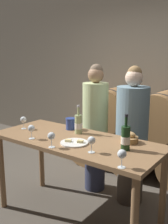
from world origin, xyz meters
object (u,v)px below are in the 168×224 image
at_px(person_left, 95,127).
at_px(person_right, 132,136).
at_px(cheese_plate, 74,143).
at_px(wine_glass_far_right, 122,155).
at_px(wine_bottle_red, 126,138).
at_px(wine_glass_right, 91,141).
at_px(blue_crock, 71,123).
at_px(wine_glass_far_left, 23,120).
at_px(tasting_table, 75,150).
at_px(wine_bottle_white, 78,124).
at_px(wine_glass_left, 31,129).
at_px(wine_glass_center, 51,136).
at_px(bread_basket, 129,138).

relative_size(person_left, person_right, 1.01).
bearing_deg(cheese_plate, wine_glass_far_right, -19.30).
xyz_separation_m(wine_bottle_red, wine_glass_right, (-0.20, -0.23, -0.01)).
height_order(blue_crock, wine_glass_far_right, wine_glass_far_right).
height_order(person_right, wine_glass_far_left, person_right).
bearing_deg(tasting_table, wine_glass_right, -31.36).
relative_size(wine_bottle_white, cheese_plate, 1.16).
bearing_deg(wine_glass_left, cheese_plate, 17.85).
xyz_separation_m(blue_crock, wine_glass_left, (-0.10, -0.50, 0.03)).
height_order(person_left, person_right, person_left).
height_order(cheese_plate, wine_glass_center, wine_glass_center).
relative_size(person_left, wine_glass_left, 11.25).
bearing_deg(blue_crock, wine_glass_left, -101.14).
height_order(wine_bottle_white, blue_crock, wine_bottle_white).
xyz_separation_m(tasting_table, wine_glass_far_right, (0.70, -0.33, 0.22)).
height_order(wine_bottle_white, wine_glass_right, wine_bottle_white).
xyz_separation_m(person_right, wine_glass_center, (-0.31, -0.99, 0.19)).
bearing_deg(wine_glass_far_left, wine_bottle_red, 3.59).
xyz_separation_m(tasting_table, bread_basket, (0.48, 0.23, 0.16)).
xyz_separation_m(blue_crock, wine_glass_far_right, (0.96, -0.58, 0.03)).
bearing_deg(wine_glass_left, person_left, 81.14).
height_order(person_left, cheese_plate, person_left).
distance_m(bread_basket, wine_glass_right, 0.46).
bearing_deg(bread_basket, blue_crock, 178.16).
relative_size(wine_bottle_red, wine_glass_far_left, 2.25).
relative_size(wine_bottle_red, blue_crock, 2.51).
height_order(person_right, wine_glass_center, person_right).
height_order(tasting_table, wine_glass_left, wine_glass_left).
distance_m(tasting_table, person_left, 0.71).
height_order(wine_bottle_white, wine_glass_left, wine_bottle_white).
xyz_separation_m(cheese_plate, wine_glass_right, (0.26, -0.10, 0.09)).
bearing_deg(bread_basket, wine_glass_far_left, -166.59).
bearing_deg(person_right, cheese_plate, -105.19).
distance_m(wine_glass_far_left, wine_glass_far_right, 1.42).
distance_m(wine_glass_left, wine_glass_center, 0.34).
height_order(person_left, blue_crock, person_left).
relative_size(tasting_table, wine_bottle_red, 5.42).
height_order(wine_bottle_white, bread_basket, wine_bottle_white).
distance_m(wine_bottle_white, wine_glass_center, 0.50).
bearing_deg(wine_bottle_white, wine_glass_far_left, -159.14).
height_order(cheese_plate, wine_glass_left, wine_glass_left).
xyz_separation_m(bread_basket, wine_glass_far_left, (-1.18, -0.28, 0.06)).
relative_size(wine_bottle_red, cheese_plate, 1.21).
bearing_deg(wine_glass_center, person_right, 72.51).
height_order(wine_glass_left, wine_glass_far_right, same).
xyz_separation_m(wine_glass_far_left, wine_glass_left, (0.34, -0.20, 0.00)).
bearing_deg(tasting_table, wine_bottle_red, 2.39).
distance_m(wine_glass_right, wine_glass_far_right, 0.38).
bearing_deg(person_right, bread_basket, -67.00).
distance_m(wine_bottle_white, bread_basket, 0.58).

